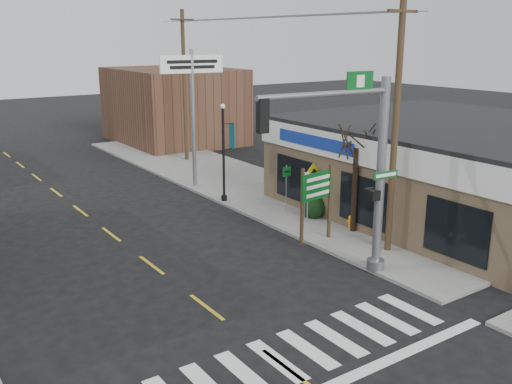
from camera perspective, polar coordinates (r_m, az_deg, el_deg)
ground at (r=14.87m, az=3.06°, el=-17.17°), size 140.00×140.00×0.00m
sidewalk_right at (r=29.42m, az=1.59°, el=-0.26°), size 6.00×38.00×0.13m
center_line at (r=21.05m, az=-10.41°, el=-7.19°), size 0.12×56.00×0.01m
crosswalk at (r=15.13m, az=2.10°, el=-16.49°), size 11.00×2.20×0.01m
thrift_store at (r=27.96m, az=19.47°, el=2.11°), size 12.00×14.00×4.00m
bldg_distant_right at (r=44.79m, az=-8.23°, el=8.56°), size 8.00×10.00×5.60m
traffic_signal_pole at (r=18.76m, az=10.78°, el=3.36°), size 5.37×0.39×6.80m
guide_sign at (r=22.23m, az=6.12°, el=-0.16°), size 1.73×0.14×3.02m
fire_hydrant at (r=24.20m, az=9.44°, el=-2.96°), size 0.19×0.19×0.62m
ped_crossing_sign at (r=25.34m, az=5.68°, el=1.22°), size 0.95×0.07×2.45m
lamp_post at (r=27.58m, az=-3.17°, el=4.70°), size 0.62×0.49×4.76m
dance_center_sign at (r=30.19m, az=-6.39°, el=10.60°), size 3.40×0.21×7.22m
bare_tree at (r=23.16m, az=10.09°, el=5.90°), size 2.63×2.63×5.27m
shrub_front at (r=22.99m, az=21.74°, el=-4.47°), size 1.31×1.31×0.98m
shrub_back at (r=25.70m, az=5.73°, el=-1.52°), size 1.13×1.13×0.85m
utility_pole_near at (r=21.18m, az=13.77°, el=6.50°), size 1.61×0.24×9.27m
utility_pole_far at (r=37.10m, az=-7.17°, el=10.59°), size 1.64×0.25×9.44m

